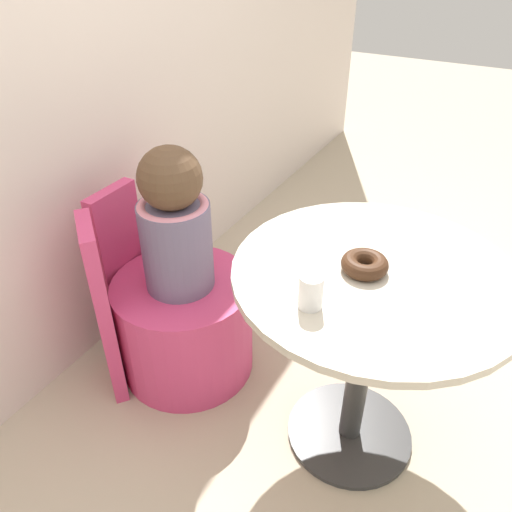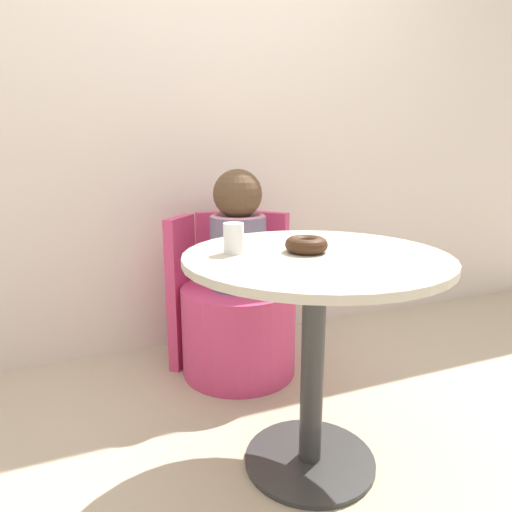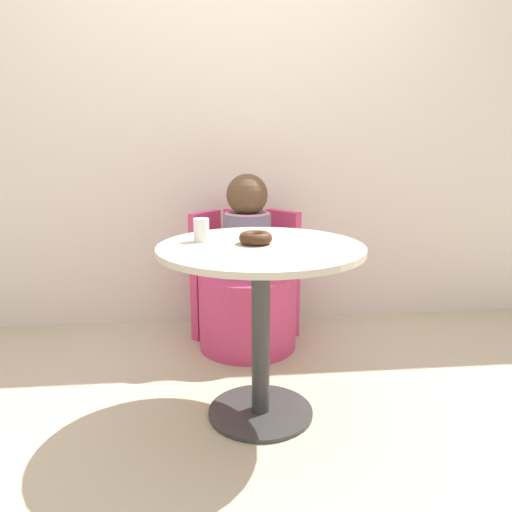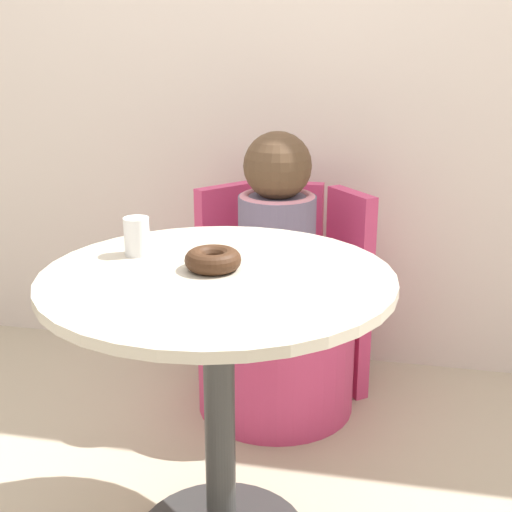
% 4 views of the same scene
% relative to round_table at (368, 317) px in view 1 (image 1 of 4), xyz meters
% --- Properties ---
extents(ground_plane, '(12.00, 12.00, 0.00)m').
position_rel_round_table_xyz_m(ground_plane, '(-0.09, 0.03, -0.55)').
color(ground_plane, '#B7A88E').
extents(back_wall, '(6.00, 0.06, 2.40)m').
position_rel_round_table_xyz_m(back_wall, '(-0.09, 1.16, 0.65)').
color(back_wall, silver).
rests_on(back_wall, ground_plane).
extents(round_table, '(0.81, 0.81, 0.73)m').
position_rel_round_table_xyz_m(round_table, '(0.00, 0.00, 0.00)').
color(round_table, '#333333').
rests_on(round_table, ground_plane).
extents(tub_chair, '(0.53, 0.53, 0.42)m').
position_rel_round_table_xyz_m(tub_chair, '(0.01, 0.71, -0.35)').
color(tub_chair, '#D13D70').
rests_on(tub_chair, ground_plane).
extents(booth_backrest, '(0.63, 0.23, 0.73)m').
position_rel_round_table_xyz_m(booth_backrest, '(0.01, 0.93, -0.19)').
color(booth_backrest, '#D13D70').
rests_on(booth_backrest, ground_plane).
extents(child_figure, '(0.25, 0.25, 0.54)m').
position_rel_round_table_xyz_m(child_figure, '(0.01, 0.71, 0.12)').
color(child_figure, slate).
rests_on(child_figure, tub_chair).
extents(donut, '(0.13, 0.13, 0.05)m').
position_rel_round_table_xyz_m(donut, '(-0.02, 0.03, 0.20)').
color(donut, '#3D2314').
rests_on(donut, round_table).
extents(cup, '(0.06, 0.06, 0.09)m').
position_rel_round_table_xyz_m(cup, '(-0.23, 0.10, 0.22)').
color(cup, white).
rests_on(cup, round_table).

